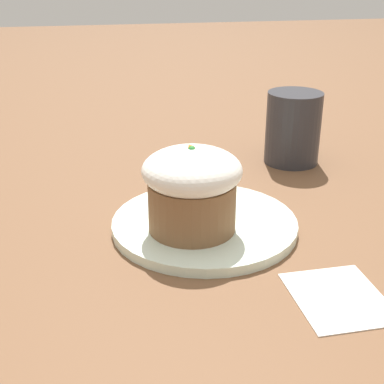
% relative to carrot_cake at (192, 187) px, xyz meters
% --- Properties ---
extents(ground_plane, '(4.00, 4.00, 0.00)m').
position_rel_carrot_cake_xyz_m(ground_plane, '(0.02, -0.02, -0.06)').
color(ground_plane, brown).
extents(dessert_plate, '(0.21, 0.21, 0.01)m').
position_rel_carrot_cake_xyz_m(dessert_plate, '(0.02, -0.02, -0.05)').
color(dessert_plate, silver).
rests_on(dessert_plate, ground_plane).
extents(carrot_cake, '(0.11, 0.11, 0.09)m').
position_rel_carrot_cake_xyz_m(carrot_cake, '(0.00, 0.00, 0.00)').
color(carrot_cake, brown).
rests_on(carrot_cake, dessert_plate).
extents(spoon, '(0.11, 0.05, 0.01)m').
position_rel_carrot_cake_xyz_m(spoon, '(0.03, -0.03, -0.05)').
color(spoon, silver).
rests_on(spoon, dessert_plate).
extents(coffee_cup, '(0.11, 0.08, 0.11)m').
position_rel_carrot_cake_xyz_m(coffee_cup, '(0.21, -0.19, -0.01)').
color(coffee_cup, '#2D2D33').
rests_on(coffee_cup, ground_plane).
extents(paper_napkin, '(0.10, 0.08, 0.00)m').
position_rel_carrot_cake_xyz_m(paper_napkin, '(-0.14, -0.11, -0.06)').
color(paper_napkin, white).
rests_on(paper_napkin, ground_plane).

